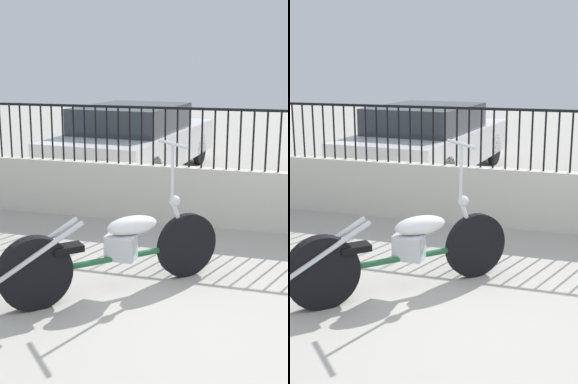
{
  "view_description": "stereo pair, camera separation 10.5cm",
  "coord_description": "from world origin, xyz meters",
  "views": [
    {
      "loc": [
        0.72,
        -3.9,
        2.14
      ],
      "look_at": [
        -0.92,
        1.68,
        0.7
      ],
      "focal_mm": 50.0,
      "sensor_mm": 36.0,
      "label": 1
    },
    {
      "loc": [
        0.82,
        -3.87,
        2.14
      ],
      "look_at": [
        -0.92,
        1.68,
        0.7
      ],
      "focal_mm": 50.0,
      "sensor_mm": 36.0,
      "label": 2
    }
  ],
  "objects": [
    {
      "name": "ground_plane",
      "position": [
        0.0,
        0.0,
        0.0
      ],
      "size": [
        40.0,
        40.0,
        0.0
      ],
      "primitive_type": "plane",
      "color": "#ADA89E"
    },
    {
      "name": "car_white",
      "position": [
        -2.25,
        5.66,
        0.68
      ],
      "size": [
        2.18,
        4.71,
        1.33
      ],
      "rotation": [
        0.0,
        0.0,
        1.49
      ],
      "color": "black",
      "rests_on": "ground_plane"
    },
    {
      "name": "low_wall",
      "position": [
        0.0,
        2.86,
        0.39
      ],
      "size": [
        10.24,
        0.18,
        0.77
      ],
      "color": "beige",
      "rests_on": "ground_plane"
    },
    {
      "name": "motorcycle_green",
      "position": [
        -0.94,
        0.48,
        0.4
      ],
      "size": [
        1.69,
        1.65,
        1.39
      ],
      "rotation": [
        0.0,
        0.0,
        0.77
      ],
      "color": "black",
      "rests_on": "ground_plane"
    },
    {
      "name": "fence_railing",
      "position": [
        -0.0,
        2.86,
        1.28
      ],
      "size": [
        10.24,
        0.04,
        0.78
      ],
      "color": "black",
      "rests_on": "low_wall"
    }
  ]
}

